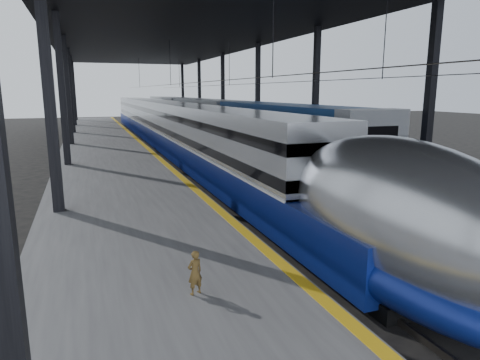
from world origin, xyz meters
name	(u,v)px	position (x,y,z in m)	size (l,w,h in m)	color
ground	(278,272)	(0.00, 0.00, 0.00)	(160.00, 160.00, 0.00)	black
platform	(107,158)	(-3.50, 20.00, 0.50)	(6.00, 80.00, 1.00)	#4C4C4F
yellow_strip	(148,149)	(-0.70, 20.00, 1.00)	(0.30, 80.00, 0.01)	gold
rails	(219,158)	(4.50, 20.00, 0.08)	(6.52, 80.00, 0.16)	slate
canopy	(182,29)	(1.90, 20.00, 9.12)	(18.00, 75.00, 9.47)	black
tgv_train	(171,129)	(2.00, 25.34, 1.90)	(2.84, 65.20, 4.07)	#ADAFB4
second_train	(207,120)	(7.00, 32.22, 2.13)	(3.05, 56.05, 4.20)	navy
child	(195,273)	(-2.96, -2.46, 1.45)	(0.33, 0.22, 0.91)	#523D1B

